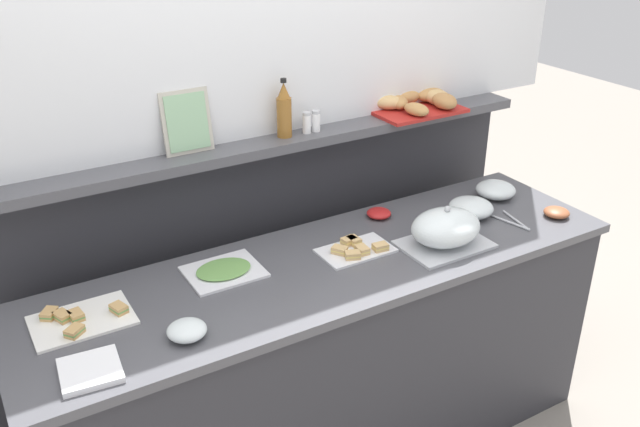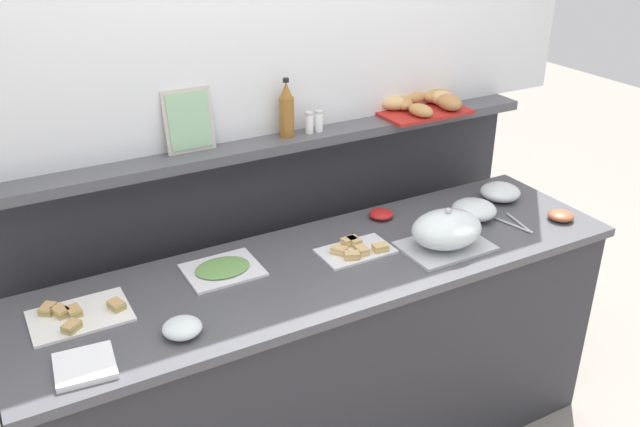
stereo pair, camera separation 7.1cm
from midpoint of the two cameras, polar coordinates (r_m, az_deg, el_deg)
name	(u,v)px [view 2 (the right image)]	position (r m, az deg, el deg)	size (l,w,h in m)	color
ground_plane	(269,371)	(3.52, -3.70, -12.93)	(12.00, 12.00, 0.00)	gray
buffet_counter	(328,363)	(2.81, 1.42, -12.31)	(2.32, 0.65, 0.93)	#2D2D33
back_ledge_unit	(273,263)	(3.06, -3.25, -4.14)	(2.40, 0.22, 1.28)	#2D2D33
sandwich_platter_rear	(356,250)	(2.61, 3.77, -3.03)	(0.28, 0.17, 0.04)	silver
sandwich_platter_side	(78,315)	(2.36, -18.64, -8.01)	(0.31, 0.22, 0.04)	white
cold_cuts_platter	(223,269)	(2.51, -7.30, -4.62)	(0.27, 0.22, 0.02)	silver
serving_cloche	(446,231)	(2.66, 11.22, -1.42)	(0.34, 0.24, 0.17)	#B7BABF
glass_bowl_large	(182,328)	(2.20, -10.47, -9.39)	(0.13, 0.13, 0.05)	silver
glass_bowl_medium	(474,210)	(2.94, 13.36, 0.25)	(0.19, 0.19, 0.08)	silver
glass_bowl_small	(500,193)	(3.14, 15.38, 1.68)	(0.18, 0.18, 0.07)	silver
condiment_bowl_teal	(381,214)	(2.88, 5.80, -0.05)	(0.10, 0.10, 0.04)	red
condiment_bowl_dark	(561,216)	(3.04, 20.03, -0.17)	(0.11, 0.11, 0.04)	brown
serving_tongs	(517,224)	(2.93, 16.72, -0.89)	(0.08, 0.18, 0.01)	#B7BABF
napkin_stack	(85,366)	(2.14, -18.06, -11.96)	(0.17, 0.17, 0.02)	white
vinegar_bottle_amber	(287,111)	(2.73, -2.05, 8.53)	(0.06, 0.06, 0.24)	#8E5B23
salt_shaker	(309,123)	(2.79, -0.16, 7.56)	(0.03, 0.03, 0.09)	white
pepper_shaker	(319,121)	(2.81, 0.63, 7.70)	(0.03, 0.03, 0.09)	white
bread_basket	(424,103)	(3.10, 9.28, 9.03)	(0.40, 0.28, 0.08)	#B2231E
framed_picture	(189,121)	(2.61, -10.10, 7.60)	(0.19, 0.05, 0.24)	#B2AD9E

